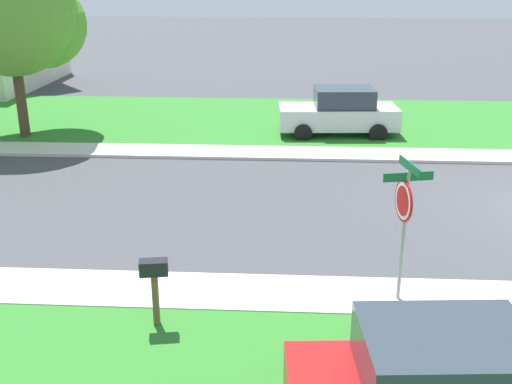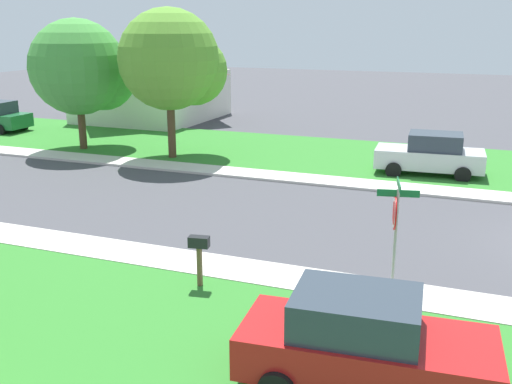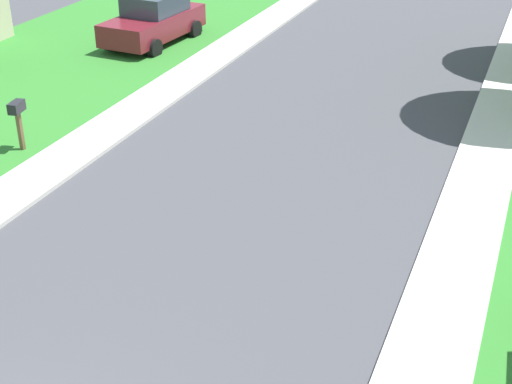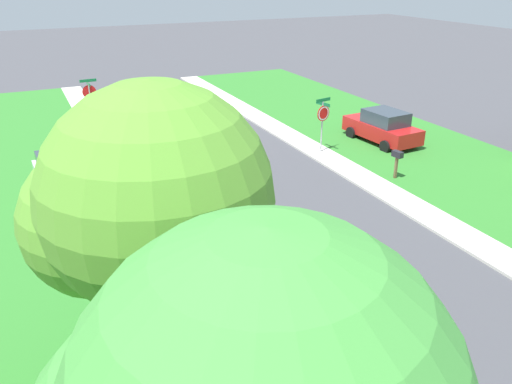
{
  "view_description": "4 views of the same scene",
  "coord_description": "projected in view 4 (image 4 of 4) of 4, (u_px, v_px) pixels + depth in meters",
  "views": [
    {
      "loc": [
        -15.22,
        6.87,
        6.01
      ],
      "look_at": [
        -2.73,
        7.58,
        1.4
      ],
      "focal_mm": 43.8,
      "sensor_mm": 36.0,
      "label": 1
    },
    {
      "loc": [
        -17.66,
        3.22,
        6.12
      ],
      "look_at": [
        -2.2,
        9.13,
        1.4
      ],
      "focal_mm": 42.06,
      "sensor_mm": 36.0,
      "label": 2
    },
    {
      "loc": [
        5.53,
        -4.15,
        7.54
      ],
      "look_at": [
        1.17,
        6.78,
        1.4
      ],
      "focal_mm": 52.03,
      "sensor_mm": 36.0,
      "label": 3
    },
    {
      "loc": [
        8.3,
        25.33,
        8.53
      ],
      "look_at": [
        1.49,
        10.67,
        1.4
      ],
      "focal_mm": 35.95,
      "sensor_mm": 36.0,
      "label": 4
    }
  ],
  "objects": [
    {
      "name": "stop_sign_far_corner",
      "position": [
        323.0,
        117.0,
        24.75
      ],
      "size": [
        0.9,
        0.9,
        2.77
      ],
      "color": "#9E9EA3",
      "rests_on": "ground"
    },
    {
      "name": "lawn_west",
      "position": [
        506.0,
        189.0,
        21.32
      ],
      "size": [
        8.0,
        56.0,
        0.08
      ],
      "primitive_type": "cube",
      "color": "#2D7528",
      "rests_on": "ground"
    },
    {
      "name": "mailbox",
      "position": [
        397.0,
        158.0,
        21.96
      ],
      "size": [
        0.32,
        0.51,
        1.31
      ],
      "color": "brown",
      "rests_on": "ground"
    },
    {
      "name": "tree_corner_large",
      "position": [
        143.0,
        203.0,
        9.85
      ],
      "size": [
        4.83,
        4.5,
        6.75
      ],
      "color": "#4C3823",
      "rests_on": "ground"
    },
    {
      "name": "car_red_across_road",
      "position": [
        383.0,
        127.0,
        26.67
      ],
      "size": [
        2.29,
        4.43,
        1.76
      ],
      "color": "red",
      "rests_on": "ground"
    },
    {
      "name": "car_silver_driveway_right",
      "position": [
        63.0,
        178.0,
        20.26
      ],
      "size": [
        2.25,
        4.41,
        1.76
      ],
      "color": "silver",
      "rests_on": "ground"
    },
    {
      "name": "ground_plane",
      "position": [
        198.0,
        139.0,
        27.66
      ],
      "size": [
        120.0,
        120.0,
        0.0
      ],
      "primitive_type": "plane",
      "color": "#424247"
    },
    {
      "name": "lawn_east",
      "position": [
        15.0,
        304.0,
        14.07
      ],
      "size": [
        8.0,
        56.0,
        0.08
      ],
      "primitive_type": "cube",
      "color": "#2D7528",
      "rests_on": "ground"
    },
    {
      "name": "stop_sign_near_corner",
      "position": [
        90.0,
        95.0,
        28.95
      ],
      "size": [
        0.92,
        0.92,
        2.77
      ],
      "color": "#9E9EA3",
      "rests_on": "ground"
    },
    {
      "name": "sidewalk_west",
      "position": [
        418.0,
        210.0,
        19.5
      ],
      "size": [
        1.4,
        56.0,
        0.1
      ],
      "primitive_type": "cube",
      "color": "beige",
      "rests_on": "ground"
    },
    {
      "name": "sidewalk_east",
      "position": [
        180.0,
        265.0,
        15.87
      ],
      "size": [
        1.4,
        56.0,
        0.1
      ],
      "primitive_type": "cube",
      "color": "beige",
      "rests_on": "ground"
    }
  ]
}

